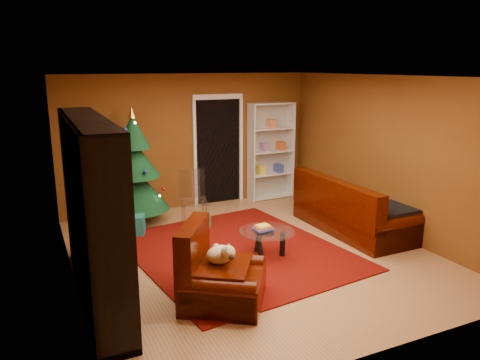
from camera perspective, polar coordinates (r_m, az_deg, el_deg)
name	(u,v)px	position (r m, az deg, el deg)	size (l,w,h in m)	color
floor	(251,255)	(7.11, 1.37, -9.14)	(5.00, 5.50, 0.05)	#A06B40
ceiling	(252,75)	(6.55, 1.51, 12.72)	(5.00, 5.50, 0.05)	silver
wall_back	(189,141)	(9.23, -6.24, 4.71)	(5.00, 0.05, 2.60)	brown
wall_left	(65,188)	(6.06, -20.51, -0.93)	(0.05, 5.50, 2.60)	brown
wall_right	(388,155)	(8.13, 17.63, 2.89)	(0.05, 5.50, 2.60)	brown
doorway	(218,152)	(9.44, -2.66, 3.44)	(1.06, 0.60, 2.16)	black
rug	(237,251)	(7.16, -0.42, -8.68)	(2.89, 3.37, 0.02)	#630B05
media_unit	(93,211)	(5.75, -17.51, -3.62)	(0.44, 2.85, 2.18)	black
christmas_tree	(135,168)	(8.38, -12.70, 1.47)	(1.17, 1.17, 2.08)	black
gift_box_teal	(135,225)	(8.01, -12.73, -5.35)	(0.33, 0.33, 0.33)	#1A6E6A
gift_box_green	(202,221)	(8.20, -4.61, -4.95)	(0.24, 0.24, 0.24)	#2B6033
white_bookshelf	(271,151)	(9.78, 3.81, 3.50)	(0.95, 0.34, 2.06)	white
armchair	(224,272)	(5.59, -2.01, -11.13)	(1.01, 1.01, 0.79)	black
dog	(220,255)	(5.57, -2.44, -9.08)	(0.40, 0.30, 0.26)	beige
sofa	(354,204)	(8.13, 13.71, -2.84)	(2.21, 0.99, 0.95)	black
coffee_table	(267,244)	(6.90, 3.32, -7.74)	(0.82, 0.82, 0.51)	gray
acrylic_chair	(194,202)	(8.17, -5.65, -2.64)	(0.45, 0.50, 0.89)	#66605B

